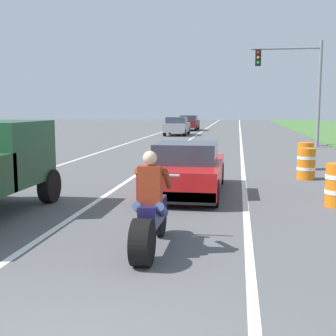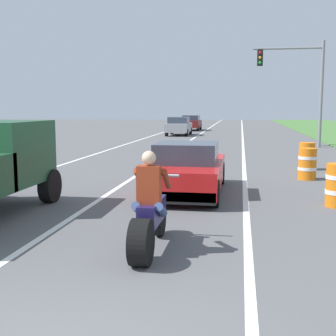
# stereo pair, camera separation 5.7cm
# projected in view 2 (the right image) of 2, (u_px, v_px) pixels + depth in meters

# --- Properties ---
(lane_stripe_left_solid) EXTENTS (0.14, 120.00, 0.01)m
(lane_stripe_left_solid) POSITION_uv_depth(u_px,v_px,m) (106.00, 151.00, 23.69)
(lane_stripe_left_solid) COLOR white
(lane_stripe_left_solid) RESTS_ON ground
(lane_stripe_right_solid) EXTENTS (0.14, 120.00, 0.01)m
(lane_stripe_right_solid) POSITION_uv_depth(u_px,v_px,m) (243.00, 153.00, 22.54)
(lane_stripe_right_solid) COLOR white
(lane_stripe_right_solid) RESTS_ON ground
(lane_stripe_centre_dashed) EXTENTS (0.14, 120.00, 0.01)m
(lane_stripe_centre_dashed) POSITION_uv_depth(u_px,v_px,m) (173.00, 152.00, 23.11)
(lane_stripe_centre_dashed) COLOR white
(lane_stripe_centre_dashed) RESTS_ON ground
(motorcycle_with_rider) EXTENTS (0.70, 2.21, 1.62)m
(motorcycle_with_rider) POSITION_uv_depth(u_px,v_px,m) (149.00, 216.00, 7.01)
(motorcycle_with_rider) COLOR black
(motorcycle_with_rider) RESTS_ON ground
(sports_car_red) EXTENTS (1.84, 4.30, 1.37)m
(sports_car_red) POSITION_uv_depth(u_px,v_px,m) (187.00, 170.00, 11.86)
(sports_car_red) COLOR red
(sports_car_red) RESTS_ON ground
(traffic_light_mast_near) EXTENTS (3.96, 0.34, 6.00)m
(traffic_light_mast_near) POSITION_uv_depth(u_px,v_px,m) (301.00, 78.00, 25.43)
(traffic_light_mast_near) COLOR gray
(traffic_light_mast_near) RESTS_ON ground
(construction_barrel_mid) EXTENTS (0.58, 0.58, 1.00)m
(construction_barrel_mid) POSITION_uv_depth(u_px,v_px,m) (307.00, 164.00, 14.20)
(construction_barrel_mid) COLOR orange
(construction_barrel_mid) RESTS_ON ground
(construction_barrel_far) EXTENTS (0.58, 0.58, 1.00)m
(construction_barrel_far) POSITION_uv_depth(u_px,v_px,m) (307.00, 156.00, 16.44)
(construction_barrel_far) COLOR orange
(construction_barrel_far) RESTS_ON ground
(distant_car_far_ahead) EXTENTS (1.80, 4.00, 1.50)m
(distant_car_far_ahead) POSITION_uv_depth(u_px,v_px,m) (179.00, 126.00, 36.66)
(distant_car_far_ahead) COLOR #99999E
(distant_car_far_ahead) RESTS_ON ground
(distant_car_further_ahead) EXTENTS (1.80, 4.00, 1.50)m
(distant_car_further_ahead) POSITION_uv_depth(u_px,v_px,m) (191.00, 123.00, 44.54)
(distant_car_further_ahead) COLOR maroon
(distant_car_further_ahead) RESTS_ON ground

